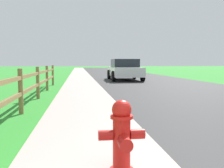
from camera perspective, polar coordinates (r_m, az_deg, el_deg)
ground_plane at (r=26.16m, az=-5.26°, el=2.23°), size 120.00×120.00×0.00m
road_asphalt at (r=28.52m, az=1.60°, el=2.48°), size 7.00×66.00×0.01m
curb_concrete at (r=28.19m, az=-11.55°, el=2.36°), size 6.00×66.00×0.01m
grass_verge at (r=28.33m, az=-14.58°, el=2.31°), size 5.00×66.00×0.00m
fire_hydrant at (r=2.81m, az=2.28°, el=-11.73°), size 0.52×0.43×0.82m
rail_fence at (r=7.45m, az=-18.28°, el=0.15°), size 0.11×12.73×1.09m
parked_suv_white at (r=17.57m, az=2.95°, el=3.40°), size 2.21×4.27×1.48m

